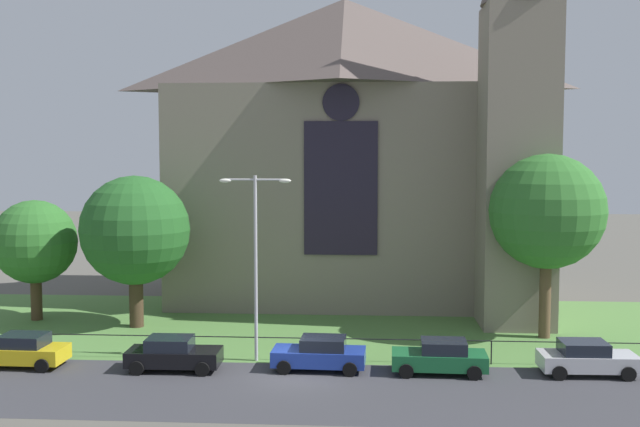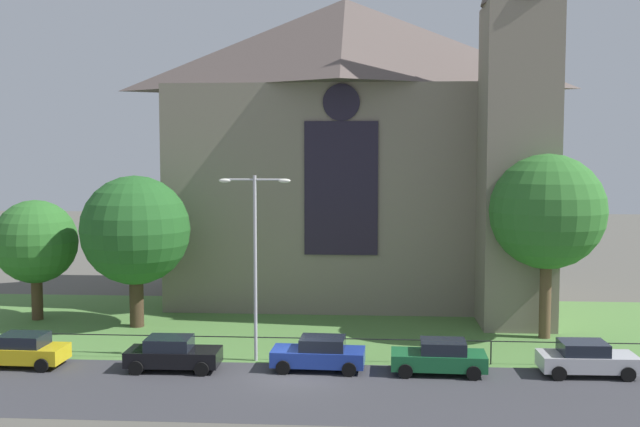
# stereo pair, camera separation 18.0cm
# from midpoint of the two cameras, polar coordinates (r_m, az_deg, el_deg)

# --- Properties ---
(ground) EXTENTS (160.00, 160.00, 0.00)m
(ground) POSITION_cam_midpoint_polar(r_m,az_deg,el_deg) (44.10, -0.77, -8.32)
(ground) COLOR #56544C
(road_asphalt) EXTENTS (120.00, 8.00, 0.01)m
(road_asphalt) POSITION_cam_midpoint_polar(r_m,az_deg,el_deg) (32.57, -2.46, -13.05)
(road_asphalt) COLOR #38383D
(road_asphalt) RESTS_ON ground
(grass_verge) EXTENTS (120.00, 20.00, 0.01)m
(grass_verge) POSITION_cam_midpoint_polar(r_m,az_deg,el_deg) (42.16, -0.99, -8.93)
(grass_verge) COLOR #517F3D
(grass_verge) RESTS_ON ground
(church_building) EXTENTS (23.20, 16.20, 26.00)m
(church_building) POSITION_cam_midpoint_polar(r_m,az_deg,el_deg) (50.96, 2.57, 5.07)
(church_building) COLOR gray
(church_building) RESTS_ON ground
(iron_railing) EXTENTS (29.75, 0.07, 1.13)m
(iron_railing) POSITION_cam_midpoint_polar(r_m,az_deg,el_deg) (36.50, 0.79, -9.52)
(iron_railing) COLOR black
(iron_railing) RESTS_ON ground
(tree_left_near) EXTENTS (6.13, 6.13, 8.57)m
(tree_left_near) POSITION_cam_midpoint_polar(r_m,az_deg,el_deg) (44.06, -13.76, -1.25)
(tree_left_near) COLOR #423021
(tree_left_near) RESTS_ON ground
(tree_left_far) EXTENTS (4.89, 4.89, 7.08)m
(tree_left_far) POSITION_cam_midpoint_polar(r_m,az_deg,el_deg) (47.74, -20.62, -2.02)
(tree_left_far) COLOR #4C3823
(tree_left_far) RESTS_ON ground
(tree_right_near) EXTENTS (6.08, 6.08, 9.80)m
(tree_right_near) POSITION_cam_midpoint_polar(r_m,az_deg,el_deg) (41.89, 16.48, 0.11)
(tree_right_near) COLOR brown
(tree_right_near) RESTS_ON ground
(streetlamp_near) EXTENTS (3.37, 0.26, 8.80)m
(streetlamp_near) POSITION_cam_midpoint_polar(r_m,az_deg,el_deg) (35.92, -4.98, -2.33)
(streetlamp_near) COLOR #B2B2B7
(streetlamp_near) RESTS_ON ground
(parked_car_yellow) EXTENTS (4.24, 2.11, 1.51)m
(parked_car_yellow) POSITION_cam_midpoint_polar(r_m,az_deg,el_deg) (38.35, -21.56, -9.50)
(parked_car_yellow) COLOR gold
(parked_car_yellow) RESTS_ON ground
(parked_car_black) EXTENTS (4.22, 2.06, 1.51)m
(parked_car_black) POSITION_cam_midpoint_polar(r_m,az_deg,el_deg) (35.82, -11.04, -10.25)
(parked_car_black) COLOR black
(parked_car_black) RESTS_ON ground
(parked_car_blue) EXTENTS (4.27, 2.16, 1.51)m
(parked_car_blue) POSITION_cam_midpoint_polar(r_m,az_deg,el_deg) (35.21, -0.16, -10.43)
(parked_car_blue) COLOR #1E3899
(parked_car_blue) RESTS_ON ground
(parked_car_green) EXTENTS (4.25, 2.13, 1.51)m
(parked_car_green) POSITION_cam_midpoint_polar(r_m,az_deg,el_deg) (35.07, 8.81, -10.54)
(parked_car_green) COLOR #196033
(parked_car_green) RESTS_ON ground
(parked_car_silver) EXTENTS (4.24, 2.10, 1.51)m
(parked_car_silver) POSITION_cam_midpoint_polar(r_m,az_deg,el_deg) (36.42, 19.15, -10.18)
(parked_car_silver) COLOR #B7B7BC
(parked_car_silver) RESTS_ON ground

